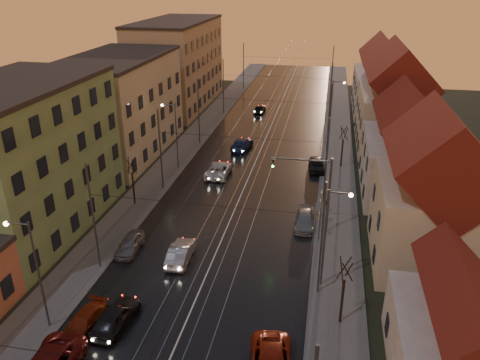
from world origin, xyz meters
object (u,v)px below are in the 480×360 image
Objects in this scene: driving_car_1 at (181,253)px; driving_car_3 at (242,144)px; driving_car_2 at (219,170)px; street_lamp_3 at (334,102)px; driving_car_4 at (260,109)px; street_lamp_2 at (174,129)px; traffic_light_mast at (318,186)px; parked_right_2 at (317,165)px; driving_car_0 at (115,317)px; parked_right_1 at (305,220)px; parked_left_2 at (83,323)px; street_lamp_1 at (330,229)px; parked_left_3 at (130,244)px; street_lamp_0 at (33,265)px.

driving_car_1 is 26.76m from driving_car_3.
driving_car_1 is 17.61m from driving_car_2.
street_lamp_3 is 2.03× the size of driving_car_4.
street_lamp_2 reaches higher than driving_car_3.
parked_right_2 is at bearing 91.83° from traffic_light_mast.
street_lamp_2 is 1.78× the size of driving_car_1.
driving_car_0 is (4.64, -27.07, -4.12)m from street_lamp_2.
driving_car_4 reaches higher than parked_right_1.
driving_car_4 is (6.26, 25.85, -4.21)m from street_lamp_2.
street_lamp_3 is 1.91× the size of parked_left_2.
parked_right_2 is (-1.57, 22.49, -4.14)m from street_lamp_1.
driving_car_2 reaches higher than driving_car_4.
driving_car_2 is (0.96, 25.87, -0.04)m from driving_car_0.
traffic_light_mast is at bearing -93.54° from parked_right_2.
parked_right_1 reaches higher than parked_left_2.
driving_car_3 is (0.05, 26.76, 0.01)m from driving_car_1.
street_lamp_2 is at bearing -73.69° from driving_car_1.
parked_right_1 is at bearing -120.62° from driving_car_0.
street_lamp_2 is at bearing 92.92° from parked_left_3.
street_lamp_1 is (18.21, 8.00, 0.00)m from street_lamp_0.
parked_right_2 is at bearing 116.29° from driving_car_4.
street_lamp_3 reaches higher than driving_car_1.
parked_right_1 is at bearing 46.14° from street_lamp_0.
parked_right_1 is (-2.11, 8.76, -4.27)m from street_lamp_1.
street_lamp_2 reaches higher than driving_car_4.
traffic_light_mast is 15.00m from parked_right_2.
street_lamp_0 is 5.08m from parked_left_2.
parked_left_3 is at bearing -155.40° from parked_right_1.
street_lamp_3 reaches higher than parked_right_2.
driving_car_4 is (0.66, 27.04, -0.06)m from driving_car_2.
driving_car_1 is at bearing -97.63° from driving_car_0.
street_lamp_0 is 19.89m from street_lamp_1.
driving_car_1 is at bearing -120.75° from parked_right_2.
street_lamp_3 reaches higher than driving_car_3.
driving_car_3 is at bearing 50.45° from street_lamp_2.
parked_right_2 is at bearing 8.51° from street_lamp_2.
street_lamp_2 reaches higher than driving_car_2.
street_lamp_3 is at bearing 75.85° from parked_left_2.
parked_right_1 is at bearing -94.42° from street_lamp_3.
driving_car_1 reaches higher than parked_left_3.
street_lamp_0 is at bearing -156.28° from street_lamp_1.
street_lamp_0 is at bearing 51.74° from driving_car_1.
street_lamp_2 reaches higher than parked_left_3.
parked_left_2 is (-15.48, -43.85, -4.28)m from street_lamp_3.
driving_car_4 is (-0.28, 44.63, -0.07)m from driving_car_1.
driving_car_2 is at bearing 136.79° from traffic_light_mast.
driving_car_3 is 36.03m from parked_left_2.
street_lamp_1 is 30.57m from driving_car_3.
driving_car_2 is (5.60, -1.20, -4.16)m from street_lamp_2.
driving_car_0 is 52.94m from driving_car_4.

